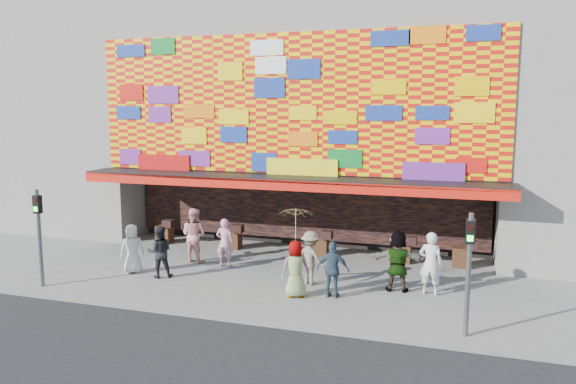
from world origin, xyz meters
name	(u,v)px	position (x,y,z in m)	size (l,w,h in m)	color
ground	(249,291)	(0.00, 0.00, 0.00)	(90.00, 90.00, 0.00)	slate
shop_building	(320,112)	(0.00, 8.18, 5.23)	(15.20, 9.40, 10.00)	gray
neighbor_left	(61,96)	(-13.00, 8.00, 6.00)	(11.00, 8.00, 12.00)	gray
signal_left	(39,227)	(-6.20, -1.50, 1.86)	(0.22, 0.20, 3.00)	#59595B
signal_right	(469,261)	(6.20, -1.50, 1.86)	(0.22, 0.20, 3.00)	#59595B
ped_a	(132,249)	(-4.35, 0.57, 0.81)	(0.79, 0.52, 1.63)	beige
ped_b	(225,243)	(-1.75, 2.20, 0.84)	(0.62, 0.40, 1.69)	pink
ped_c	(160,252)	(-3.24, 0.43, 0.83)	(0.81, 0.63, 1.67)	black
ped_d	(311,258)	(1.59, 1.21, 0.84)	(1.08, 0.62, 1.67)	#786B57
ped_e	(333,270)	(2.52, 0.24, 0.82)	(0.96, 0.40, 1.64)	#2F4152
ped_f	(398,261)	(4.22, 1.38, 0.92)	(1.70, 0.54, 1.84)	gray
ped_g	(296,269)	(1.48, -0.06, 0.83)	(0.81, 0.53, 1.66)	gray
ped_h	(431,263)	(5.17, 1.37, 0.93)	(0.68, 0.45, 1.87)	silver
ped_i	(194,235)	(-3.07, 2.47, 0.96)	(0.94, 0.73, 1.92)	pink
parasol	(296,224)	(1.48, -0.06, 2.16)	(1.25, 1.26, 1.87)	beige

